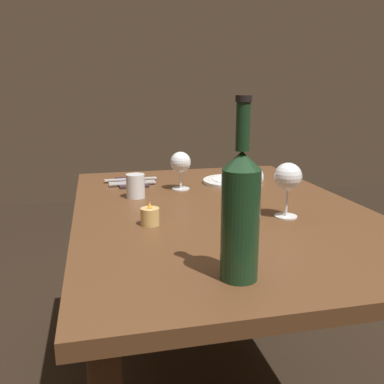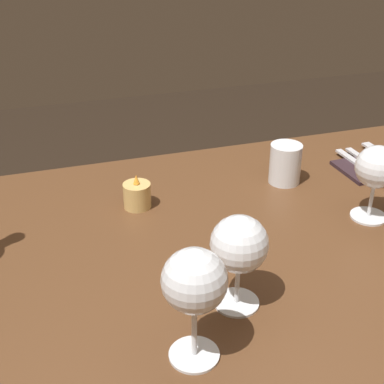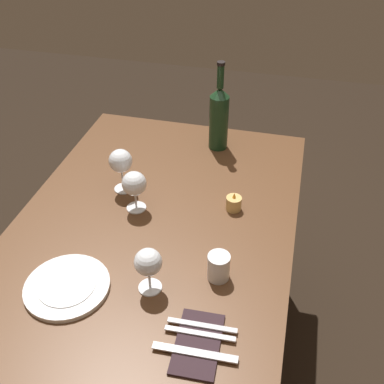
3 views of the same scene
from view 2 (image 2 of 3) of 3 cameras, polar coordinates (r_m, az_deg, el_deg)
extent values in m
cube|color=#56351E|center=(0.91, 5.65, -8.47)|extent=(1.30, 0.90, 0.04)
cylinder|color=#412816|center=(1.64, 18.81, -7.04)|extent=(0.06, 0.06, 0.70)
cylinder|color=white|center=(0.75, 0.22, -16.30)|extent=(0.07, 0.07, 0.00)
cylinder|color=white|center=(0.72, 0.23, -13.82)|extent=(0.01, 0.01, 0.08)
sphere|color=white|center=(0.67, 0.24, -9.06)|extent=(0.08, 0.08, 0.08)
cylinder|color=#510A14|center=(0.67, 0.24, -9.25)|extent=(0.06, 0.06, 0.02)
cylinder|color=white|center=(1.07, 17.59, -2.38)|extent=(0.07, 0.07, 0.00)
cylinder|color=white|center=(1.05, 17.87, -0.71)|extent=(0.01, 0.01, 0.07)
sphere|color=white|center=(1.02, 18.41, 2.46)|extent=(0.08, 0.08, 0.08)
cylinder|color=#510A14|center=(1.02, 18.39, 2.39)|extent=(0.06, 0.06, 0.02)
cylinder|color=white|center=(0.82, 4.57, -11.19)|extent=(0.07, 0.07, 0.00)
cylinder|color=white|center=(0.80, 4.66, -9.27)|extent=(0.01, 0.01, 0.07)
sphere|color=white|center=(0.76, 4.86, -5.32)|extent=(0.08, 0.08, 0.08)
cylinder|color=#510A14|center=(0.76, 4.85, -5.50)|extent=(0.06, 0.06, 0.02)
cylinder|color=white|center=(1.14, 9.52, 2.88)|extent=(0.06, 0.06, 0.08)
cylinder|color=silver|center=(1.15, 9.43, 1.91)|extent=(0.06, 0.06, 0.03)
cylinder|color=#DBB266|center=(1.05, -5.63, -0.35)|extent=(0.05, 0.05, 0.05)
cylinder|color=white|center=(1.05, -5.62, -0.64)|extent=(0.04, 0.04, 0.03)
cone|color=#F99E2D|center=(1.03, -5.72, 1.30)|extent=(0.01, 0.01, 0.02)
cube|color=#2D1E23|center=(1.27, 18.85, 2.52)|extent=(0.19, 0.12, 0.01)
cube|color=silver|center=(1.25, 17.96, 2.65)|extent=(0.02, 0.18, 0.00)
cube|color=silver|center=(1.24, 17.00, 2.51)|extent=(0.02, 0.18, 0.00)
camera|label=1|loc=(1.40, -59.94, 8.12)|focal=39.59mm
camera|label=3|loc=(1.79, 44.04, 37.44)|focal=43.13mm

